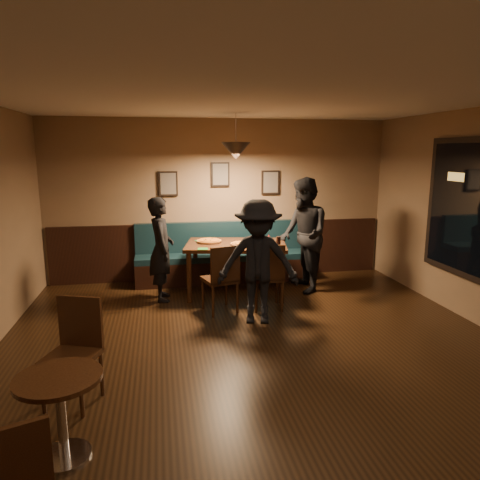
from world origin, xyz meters
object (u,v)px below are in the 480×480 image
at_px(dining_table, 236,269).
at_px(diner_front, 258,262).
at_px(cafe_chair_far, 71,354).
at_px(tabasco_bottle, 269,239).
at_px(chair_near_right, 267,276).
at_px(booth_bench, 223,253).
at_px(chair_near_left, 220,278).
at_px(diner_right, 304,235).
at_px(cafe_table, 61,418).
at_px(diner_left, 161,249).
at_px(soda_glass, 278,241).

bearing_deg(dining_table, diner_front, -74.91).
xyz_separation_m(diner_front, cafe_chair_far, (-2.06, -1.65, -0.34)).
bearing_deg(cafe_chair_far, tabasco_bottle, -110.87).
xyz_separation_m(dining_table, tabasco_bottle, (0.52, -0.03, 0.48)).
bearing_deg(chair_near_right, booth_bench, 109.44).
xyz_separation_m(chair_near_left, tabasco_bottle, (0.87, 0.68, 0.40)).
distance_m(diner_right, cafe_table, 4.74).
distance_m(diner_left, cafe_chair_far, 2.95).
bearing_deg(dining_table, diner_right, 10.94).
relative_size(dining_table, cafe_table, 2.35).
height_order(cafe_table, cafe_chair_far, cafe_chair_far).
bearing_deg(tabasco_bottle, cafe_table, -124.28).
bearing_deg(diner_left, cafe_chair_far, 161.65).
bearing_deg(booth_bench, chair_near_left, -99.97).
relative_size(booth_bench, cafe_table, 4.57).
bearing_deg(chair_near_left, tabasco_bottle, 21.51).
bearing_deg(diner_front, soda_glass, 72.87).
height_order(chair_near_right, diner_left, diner_left).
bearing_deg(chair_near_left, diner_right, 9.53).
height_order(dining_table, chair_near_left, chair_near_left).
bearing_deg(cafe_chair_far, chair_near_right, -116.41).
height_order(chair_near_right, tabasco_bottle, chair_near_right).
xyz_separation_m(diner_right, cafe_table, (-3.02, -3.60, -0.59)).
relative_size(dining_table, diner_front, 0.94).
bearing_deg(cafe_table, cafe_chair_far, 94.30).
distance_m(tabasco_bottle, cafe_table, 4.36).
distance_m(dining_table, cafe_chair_far, 3.48).
bearing_deg(diner_front, cafe_chair_far, -128.71).
relative_size(chair_near_left, tabasco_bottle, 7.63).
bearing_deg(soda_glass, chair_near_left, -156.23).
distance_m(tabasco_bottle, cafe_chair_far, 3.79).
distance_m(booth_bench, soda_glass, 1.33).
height_order(chair_near_left, cafe_table, chair_near_left).
height_order(dining_table, diner_right, diner_right).
xyz_separation_m(soda_glass, cafe_table, (-2.52, -3.32, -0.57)).
bearing_deg(chair_near_right, tabasco_bottle, 77.65).
xyz_separation_m(chair_near_right, soda_glass, (0.27, 0.41, 0.41)).
distance_m(diner_left, soda_glass, 1.78).
relative_size(soda_glass, tabasco_bottle, 1.12).
bearing_deg(dining_table, chair_near_left, -105.40).
xyz_separation_m(booth_bench, soda_glass, (0.70, -1.05, 0.40)).
distance_m(soda_glass, tabasco_bottle, 0.27).
height_order(chair_near_right, diner_right, diner_right).
xyz_separation_m(booth_bench, cafe_table, (-1.82, -4.37, -0.17)).
relative_size(chair_near_right, soda_glass, 6.76).
height_order(diner_right, soda_glass, diner_right).
bearing_deg(diner_right, diner_front, -40.73).
relative_size(diner_right, diner_front, 1.12).
relative_size(chair_near_left, diner_left, 0.62).
bearing_deg(cafe_table, diner_right, 50.03).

